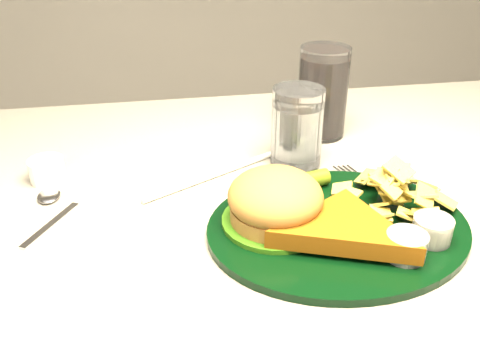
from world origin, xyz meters
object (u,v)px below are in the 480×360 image
Objects in this scene: fork_napkin at (381,218)px; water_glass at (297,128)px; cola_glass at (323,92)px; dinner_plate at (340,206)px.

water_glass is at bearing 96.33° from fork_napkin.
cola_glass is 0.73× the size of fork_napkin.
water_glass is at bearing 87.65° from dinner_plate.
cola_glass is (0.06, 0.26, 0.03)m from dinner_plate.
cola_glass is at bearing 74.68° from fork_napkin.
cola_glass reaches higher than fork_napkin.
fork_napkin is (0.05, 0.01, -0.03)m from dinner_plate.
dinner_plate is 1.60× the size of fork_napkin.
dinner_plate is at bearing -88.08° from water_glass.
dinner_plate is 0.26m from cola_glass.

